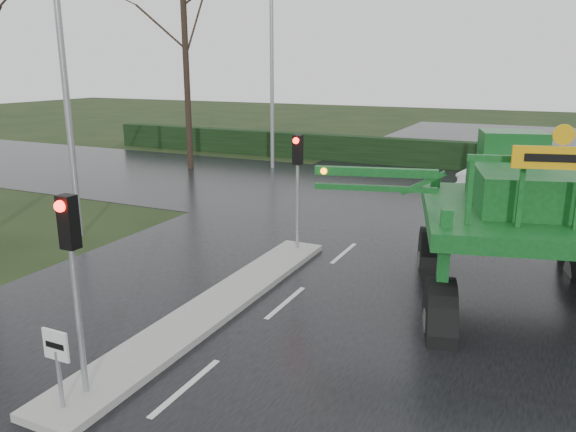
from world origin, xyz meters
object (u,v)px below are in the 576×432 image
at_px(keep_left_sign, 57,356).
at_px(street_light_left_far, 277,55).
at_px(traffic_signal_near, 71,254).
at_px(traffic_signal_mid, 298,168).
at_px(white_sedan, 518,204).
at_px(street_light_left_near, 69,46).
at_px(crop_sprayer, 446,207).

bearing_deg(keep_left_sign, street_light_left_far, 107.78).
relative_size(keep_left_sign, traffic_signal_near, 0.38).
xyz_separation_m(traffic_signal_near, street_light_left_far, (-6.89, 21.01, 3.40)).
relative_size(traffic_signal_mid, white_sedan, 0.73).
height_order(traffic_signal_near, traffic_signal_mid, same).
height_order(traffic_signal_near, street_light_left_near, street_light_left_near).
xyz_separation_m(keep_left_sign, white_sedan, (5.56, 18.46, -1.06)).
bearing_deg(white_sedan, traffic_signal_near, 171.09).
distance_m(traffic_signal_mid, crop_sprayer, 5.58).
bearing_deg(street_light_left_near, traffic_signal_mid, 12.21).
bearing_deg(keep_left_sign, street_light_left_near, 132.59).
height_order(street_light_left_far, crop_sprayer, street_light_left_far).
relative_size(street_light_left_near, crop_sprayer, 1.05).
distance_m(street_light_left_near, street_light_left_far, 14.00).
height_order(street_light_left_near, white_sedan, street_light_left_near).
xyz_separation_m(keep_left_sign, street_light_left_far, (-6.89, 21.50, 4.93)).
bearing_deg(white_sedan, crop_sprayer, -175.51).
height_order(traffic_signal_mid, white_sedan, traffic_signal_mid).
relative_size(traffic_signal_near, street_light_left_far, 0.35).
relative_size(traffic_signal_near, traffic_signal_mid, 1.00).
height_order(keep_left_sign, street_light_left_near, street_light_left_near).
xyz_separation_m(traffic_signal_mid, street_light_left_near, (-6.89, -1.49, 3.40)).
bearing_deg(crop_sprayer, keep_left_sign, -142.53).
height_order(traffic_signal_mid, crop_sprayer, crop_sprayer).
xyz_separation_m(traffic_signal_mid, street_light_left_far, (-6.89, 12.51, 3.40)).
xyz_separation_m(traffic_signal_mid, crop_sprayer, (4.74, -2.95, -0.00)).
height_order(keep_left_sign, street_light_left_far, street_light_left_far).
distance_m(keep_left_sign, street_light_left_far, 23.11).
xyz_separation_m(crop_sprayer, white_sedan, (0.82, 12.42, -2.59)).
height_order(street_light_left_far, white_sedan, street_light_left_far).
relative_size(street_light_left_near, street_light_left_far, 1.00).
distance_m(keep_left_sign, white_sedan, 19.31).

